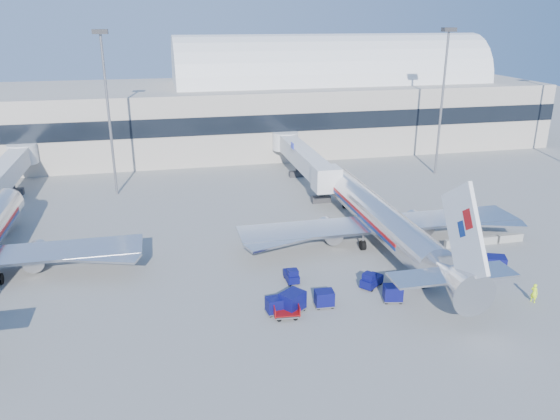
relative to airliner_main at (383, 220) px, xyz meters
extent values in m
plane|color=gray|center=(-10.00, -4.51, -2.93)|extent=(260.00, 260.00, 0.00)
cube|color=#B2AA9E|center=(-35.00, 51.49, 3.07)|extent=(170.00, 28.00, 12.00)
cube|color=black|center=(-35.00, 37.54, 4.07)|extent=(170.00, 0.40, 3.00)
cylinder|color=silver|center=(10.00, 51.49, 9.07)|extent=(60.00, 18.00, 18.00)
cylinder|color=silver|center=(0.00, 1.49, -0.03)|extent=(3.80, 28.00, 3.80)
sphere|color=silver|center=(0.00, 15.49, -0.03)|extent=(3.72, 3.72, 3.72)
cone|color=silver|center=(0.00, -15.51, 0.37)|extent=(3.80, 6.00, 3.80)
cube|color=#B60E11|center=(0.00, 2.49, 0.22)|extent=(3.85, 20.16, 0.32)
cube|color=navy|center=(0.00, 2.49, -0.15)|extent=(3.85, 20.16, 0.32)
cube|color=white|center=(0.00, -16.01, 4.77)|extent=(0.35, 7.79, 8.74)
cube|color=silver|center=(0.00, -15.01, 0.57)|extent=(11.00, 3.00, 0.18)
cube|color=silver|center=(0.00, 0.49, -0.63)|extent=(32.00, 5.00, 0.28)
cylinder|color=#B7B7BC|center=(-5.50, 1.99, -1.58)|extent=(2.10, 3.80, 2.10)
cylinder|color=#B7B7BC|center=(5.50, 1.99, -1.58)|extent=(2.10, 3.80, 2.10)
cylinder|color=black|center=(0.00, 12.49, -2.48)|extent=(0.40, 0.90, 0.90)
sphere|color=silver|center=(-42.00, 15.49, -0.03)|extent=(3.72, 3.72, 3.72)
cylinder|color=#B7B7BC|center=(-36.50, 1.99, -1.58)|extent=(2.10, 3.80, 2.10)
cylinder|color=black|center=(-42.00, 12.49, -2.48)|extent=(0.40, 0.90, 0.90)
cube|color=silver|center=(-2.40, 25.49, 1.07)|extent=(2.70, 24.00, 2.70)
cube|color=silver|center=(-2.40, 13.29, 1.07)|extent=(3.40, 3.20, 3.20)
cylinder|color=silver|center=(-2.40, 36.99, 1.07)|extent=(4.40, 4.40, 3.00)
cube|color=#2D2D30|center=(-2.40, 15.49, -1.13)|extent=(0.50, 0.50, 3.00)
cube|color=#2D2D30|center=(-2.40, 15.49, -2.48)|extent=(2.60, 1.00, 0.90)
cube|color=#2D2D30|center=(-2.40, 28.49, -1.13)|extent=(0.50, 0.50, 3.00)
cube|color=#2D2D30|center=(-2.40, 28.49, -2.48)|extent=(2.60, 1.00, 0.90)
cube|color=#1B2796|center=(-4.00, 25.49, 2.87)|extent=(0.12, 1.40, 0.90)
cube|color=silver|center=(-44.40, 25.49, 1.07)|extent=(2.70, 24.00, 2.70)
cylinder|color=silver|center=(-44.40, 36.99, 1.07)|extent=(4.40, 4.40, 3.00)
cube|color=#2D2D30|center=(-44.40, 28.49, -1.13)|extent=(0.50, 0.50, 3.00)
cube|color=#2D2D30|center=(-44.40, 28.49, -2.48)|extent=(2.60, 1.00, 0.90)
cylinder|color=slate|center=(-30.00, 25.49, 8.07)|extent=(0.36, 0.36, 22.00)
cube|color=#2D2D30|center=(-30.00, 25.49, 19.37)|extent=(2.00, 1.20, 0.60)
cylinder|color=slate|center=(20.00, 25.49, 8.07)|extent=(0.36, 0.36, 22.00)
cube|color=#2D2D30|center=(20.00, 25.49, 19.37)|extent=(2.00, 1.20, 0.60)
cube|color=#9E9E96|center=(8.00, -2.51, -2.48)|extent=(3.00, 0.55, 0.90)
cube|color=#9E9E96|center=(11.30, -2.51, -2.48)|extent=(3.00, 0.55, 0.90)
cube|color=#9E9E96|center=(14.60, -2.51, -2.48)|extent=(3.00, 0.55, 0.90)
cube|color=#090B49|center=(-4.87, -9.30, -2.35)|extent=(2.65, 2.46, 0.79)
cube|color=#090B49|center=(-5.29, -9.63, -1.71)|extent=(1.40, 1.42, 0.74)
cylinder|color=black|center=(-4.51, -8.40, -2.63)|extent=(0.61, 0.55, 0.59)
cube|color=#090B49|center=(-0.56, -9.93, -2.44)|extent=(2.24, 2.08, 0.67)
cube|color=#090B49|center=(-0.91, -9.65, -1.90)|extent=(1.18, 1.20, 0.62)
cylinder|color=black|center=(0.24, -10.07, -2.68)|extent=(0.51, 0.47, 0.50)
cube|color=#090B49|center=(-12.03, -6.54, -2.39)|extent=(1.17, 2.26, 0.73)
cube|color=#090B49|center=(-12.02, -7.02, -1.81)|extent=(0.99, 0.90, 0.68)
cylinder|color=black|center=(-12.48, -5.77, -2.65)|extent=(0.23, 0.55, 0.54)
cube|color=#090B49|center=(-10.36, -11.89, -2.07)|extent=(1.69, 1.35, 1.31)
cube|color=slate|center=(-10.36, -11.89, -2.73)|extent=(1.78, 1.40, 0.09)
cylinder|color=black|center=(-9.71, -11.43, -2.75)|extent=(0.37, 0.16, 0.36)
cube|color=#090B49|center=(-13.32, -12.17, -1.87)|extent=(2.54, 2.44, 1.62)
cube|color=slate|center=(-13.32, -12.17, -2.68)|extent=(2.67, 2.56, 0.11)
cylinder|color=black|center=(-13.05, -11.21, -2.70)|extent=(0.47, 0.41, 0.45)
cube|color=#090B49|center=(-14.79, -12.09, -2.09)|extent=(1.72, 1.41, 1.27)
cube|color=slate|center=(-14.79, -12.09, -2.73)|extent=(1.81, 1.46, 0.09)
cylinder|color=black|center=(-14.24, -11.54, -2.75)|extent=(0.37, 0.18, 0.35)
cube|color=#090B49|center=(-4.08, -12.36, -2.06)|extent=(1.87, 1.59, 1.32)
cube|color=slate|center=(-4.08, -12.36, -2.73)|extent=(1.97, 1.66, 0.09)
cylinder|color=black|center=(-3.35, -12.01, -2.74)|extent=(0.39, 0.22, 0.36)
cube|color=#090B49|center=(8.03, -9.39, -1.86)|extent=(2.47, 2.22, 1.63)
cube|color=slate|center=(8.03, -9.39, -2.68)|extent=(2.59, 2.32, 0.11)
cylinder|color=black|center=(8.99, -9.11, -2.70)|extent=(0.48, 0.34, 0.45)
cube|color=slate|center=(-14.06, -13.01, -2.58)|extent=(2.31, 1.67, 0.12)
cube|color=maroon|center=(-14.06, -13.01, -2.38)|extent=(2.31, 1.72, 0.08)
cylinder|color=black|center=(-13.32, -12.53, -2.73)|extent=(0.41, 0.19, 0.40)
imported|color=#C7FC1A|center=(8.19, -15.27, -2.03)|extent=(0.65, 0.77, 1.80)
camera|label=1|loc=(-23.56, -52.58, 21.39)|focal=35.00mm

